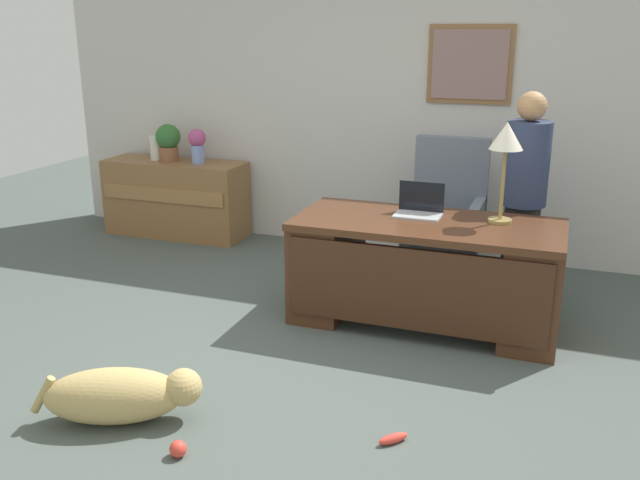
{
  "coord_description": "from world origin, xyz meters",
  "views": [
    {
      "loc": [
        1.36,
        -3.49,
        2.01
      ],
      "look_at": [
        -0.02,
        0.3,
        0.75
      ],
      "focal_mm": 38.38,
      "sensor_mm": 36.0,
      "label": 1
    }
  ],
  "objects_px": {
    "laptop": "(419,207)",
    "vase_with_flowers": "(197,144)",
    "dog_toy_ball": "(178,449)",
    "desk": "(425,269)",
    "desk_lamp": "(506,143)",
    "armchair": "(446,218)",
    "potted_plant": "(168,141)",
    "dog_lying": "(121,395)",
    "person_standing": "(524,198)",
    "credenza": "(176,198)",
    "vase_empty": "(156,148)",
    "dog_toy_plush": "(393,439)"
  },
  "relations": [
    {
      "from": "laptop",
      "to": "vase_with_flowers",
      "type": "bearing_deg",
      "value": 154.74
    },
    {
      "from": "dog_toy_ball",
      "to": "desk",
      "type": "bearing_deg",
      "value": 68.03
    },
    {
      "from": "laptop",
      "to": "dog_toy_ball",
      "type": "height_order",
      "value": "laptop"
    },
    {
      "from": "desk_lamp",
      "to": "laptop",
      "type": "bearing_deg",
      "value": 179.8
    },
    {
      "from": "armchair",
      "to": "potted_plant",
      "type": "xyz_separation_m",
      "value": [
        -2.78,
        0.29,
        0.44
      ]
    },
    {
      "from": "dog_lying",
      "to": "vase_with_flowers",
      "type": "bearing_deg",
      "value": 112.23
    },
    {
      "from": "person_standing",
      "to": "desk_lamp",
      "type": "distance_m",
      "value": 0.7
    },
    {
      "from": "dog_lying",
      "to": "potted_plant",
      "type": "height_order",
      "value": "potted_plant"
    },
    {
      "from": "armchair",
      "to": "person_standing",
      "type": "bearing_deg",
      "value": -29.85
    },
    {
      "from": "armchair",
      "to": "dog_toy_ball",
      "type": "distance_m",
      "value": 3.11
    },
    {
      "from": "laptop",
      "to": "potted_plant",
      "type": "bearing_deg",
      "value": 157.39
    },
    {
      "from": "vase_with_flowers",
      "to": "person_standing",
      "type": "bearing_deg",
      "value": -11.77
    },
    {
      "from": "dog_lying",
      "to": "desk_lamp",
      "type": "distance_m",
      "value": 2.83
    },
    {
      "from": "credenza",
      "to": "dog_toy_ball",
      "type": "xyz_separation_m",
      "value": [
        1.98,
        -3.27,
        -0.33
      ]
    },
    {
      "from": "desk",
      "to": "desk_lamp",
      "type": "distance_m",
      "value": 1.01
    },
    {
      "from": "vase_empty",
      "to": "dog_toy_plush",
      "type": "distance_m",
      "value": 4.29
    },
    {
      "from": "person_standing",
      "to": "dog_toy_plush",
      "type": "bearing_deg",
      "value": -100.83
    },
    {
      "from": "person_standing",
      "to": "desk_lamp",
      "type": "bearing_deg",
      "value": -103.07
    },
    {
      "from": "person_standing",
      "to": "laptop",
      "type": "relative_size",
      "value": 4.93
    },
    {
      "from": "credenza",
      "to": "vase_with_flowers",
      "type": "height_order",
      "value": "vase_with_flowers"
    },
    {
      "from": "dog_lying",
      "to": "laptop",
      "type": "relative_size",
      "value": 2.65
    },
    {
      "from": "dog_lying",
      "to": "vase_empty",
      "type": "xyz_separation_m",
      "value": [
        -1.73,
        3.09,
        0.71
      ]
    },
    {
      "from": "laptop",
      "to": "vase_with_flowers",
      "type": "distance_m",
      "value": 2.67
    },
    {
      "from": "desk_lamp",
      "to": "dog_toy_plush",
      "type": "relative_size",
      "value": 4.04
    },
    {
      "from": "potted_plant",
      "to": "laptop",
      "type": "bearing_deg",
      "value": -22.61
    },
    {
      "from": "person_standing",
      "to": "laptop",
      "type": "bearing_deg",
      "value": -143.43
    },
    {
      "from": "desk",
      "to": "vase_empty",
      "type": "xyz_separation_m",
      "value": [
        -2.97,
        1.31,
        0.46
      ]
    },
    {
      "from": "vase_with_flowers",
      "to": "dog_toy_plush",
      "type": "relative_size",
      "value": 1.96
    },
    {
      "from": "person_standing",
      "to": "desk_lamp",
      "type": "height_order",
      "value": "person_standing"
    },
    {
      "from": "vase_empty",
      "to": "dog_toy_plush",
      "type": "height_order",
      "value": "vase_empty"
    },
    {
      "from": "armchair",
      "to": "vase_with_flowers",
      "type": "height_order",
      "value": "armchair"
    },
    {
      "from": "person_standing",
      "to": "vase_with_flowers",
      "type": "bearing_deg",
      "value": 168.23
    },
    {
      "from": "dog_lying",
      "to": "dog_toy_plush",
      "type": "relative_size",
      "value": 5.07
    },
    {
      "from": "armchair",
      "to": "vase_empty",
      "type": "bearing_deg",
      "value": 174.38
    },
    {
      "from": "person_standing",
      "to": "dog_toy_plush",
      "type": "distance_m",
      "value": 2.33
    },
    {
      "from": "desk",
      "to": "credenza",
      "type": "bearing_deg",
      "value": 154.82
    },
    {
      "from": "armchair",
      "to": "vase_empty",
      "type": "distance_m",
      "value": 2.97
    },
    {
      "from": "desk",
      "to": "credenza",
      "type": "distance_m",
      "value": 3.07
    },
    {
      "from": "desk_lamp",
      "to": "vase_empty",
      "type": "height_order",
      "value": "desk_lamp"
    },
    {
      "from": "dog_toy_ball",
      "to": "person_standing",
      "type": "bearing_deg",
      "value": 62.45
    },
    {
      "from": "armchair",
      "to": "dog_toy_ball",
      "type": "bearing_deg",
      "value": -104.2
    },
    {
      "from": "person_standing",
      "to": "vase_with_flowers",
      "type": "distance_m",
      "value": 3.15
    },
    {
      "from": "desk",
      "to": "person_standing",
      "type": "height_order",
      "value": "person_standing"
    },
    {
      "from": "armchair",
      "to": "person_standing",
      "type": "xyz_separation_m",
      "value": [
        0.62,
        -0.35,
        0.3
      ]
    },
    {
      "from": "dog_toy_plush",
      "to": "credenza",
      "type": "bearing_deg",
      "value": 136.41
    },
    {
      "from": "credenza",
      "to": "dog_toy_plush",
      "type": "relative_size",
      "value": 8.44
    },
    {
      "from": "armchair",
      "to": "dog_lying",
      "type": "distance_m",
      "value": 3.07
    },
    {
      "from": "desk_lamp",
      "to": "vase_with_flowers",
      "type": "relative_size",
      "value": 2.06
    },
    {
      "from": "desk_lamp",
      "to": "potted_plant",
      "type": "height_order",
      "value": "desk_lamp"
    },
    {
      "from": "credenza",
      "to": "dog_toy_ball",
      "type": "height_order",
      "value": "credenza"
    }
  ]
}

